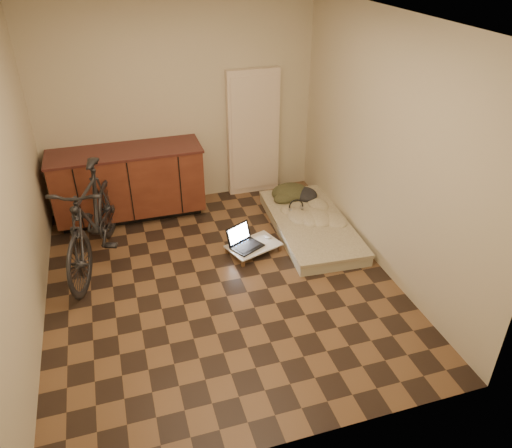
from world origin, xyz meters
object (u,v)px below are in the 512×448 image
object	(u,v)px
futon	(311,225)
lap_desk	(254,246)
laptop	(244,242)
bicycle	(91,214)

from	to	relation	value
futon	lap_desk	distance (m)	0.84
lap_desk	laptop	world-z (taller)	laptop
futon	bicycle	bearing A→B (deg)	-178.62
lap_desk	laptop	size ratio (longest dim) A/B	1.55
lap_desk	laptop	xyz separation A→B (m)	(-0.11, 0.02, 0.06)
bicycle	futon	distance (m)	2.56
lap_desk	bicycle	bearing A→B (deg)	149.84
futon	laptop	xyz separation A→B (m)	(-0.91, -0.22, 0.07)
lap_desk	laptop	bearing A→B (deg)	152.49
laptop	lap_desk	bearing A→B (deg)	-36.17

